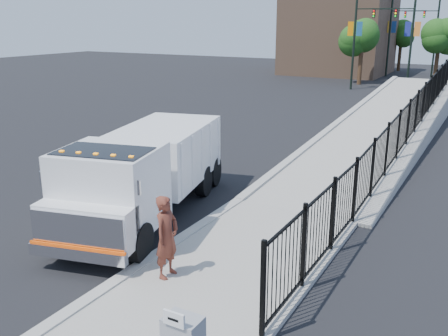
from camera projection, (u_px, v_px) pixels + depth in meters
The scene contains 16 objects.
ground at pixel (165, 254), 12.22m from camera, with size 120.00×120.00×0.00m, color black.
sidewalk at pixel (185, 313), 9.63m from camera, with size 3.55×12.00×0.12m, color #9E998E.
curb at pixel (109, 287), 10.52m from camera, with size 0.30×12.00×0.16m, color #ADAAA3.
ramp at pixel (389, 136), 24.63m from camera, with size 3.95×24.00×1.70m, color #9E998E.
iron_fence at pixel (407, 137), 20.36m from camera, with size 0.10×28.00×1.80m, color black.
truck at pixel (143, 170), 14.04m from camera, with size 4.06×7.85×2.57m.
worker at pixel (167, 237), 10.68m from camera, with size 0.67×0.44×1.84m, color brown.
arrow_sign at pixel (174, 319), 6.98m from camera, with size 0.35×0.04×0.22m, color white.
light_pole_0 at pixel (358, 34), 39.55m from camera, with size 3.77×0.22×8.00m.
light_pole_1 at pixel (408, 35), 38.75m from camera, with size 3.78×0.22×8.00m.
light_pole_2 at pixel (393, 32), 48.91m from camera, with size 3.77×0.22×8.00m.
light_pole_3 at pixel (433, 32), 48.44m from camera, with size 3.77×0.22×8.00m.
tree_0 at pixel (362, 38), 42.89m from camera, with size 2.93×2.93×5.46m.
tree_1 at pixel (439, 38), 44.48m from camera, with size 2.55×2.55×5.28m.
tree_2 at pixel (402, 34), 54.65m from camera, with size 2.59×2.59×5.30m.
building at pixel (339, 34), 52.12m from camera, with size 10.00×10.00×8.00m, color #8C664C.
Camera 1 is at (6.67, -9.00, 5.51)m, focal length 40.00 mm.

